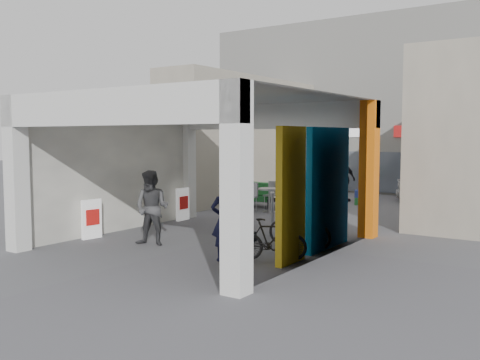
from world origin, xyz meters
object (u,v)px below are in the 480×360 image
Objects in this scene: bicycle_front at (299,228)px; border_collie at (247,232)px; cafe_set at (271,201)px; white_van at (445,187)px; man_with_dog at (226,220)px; man_crates at (345,179)px; man_elderly at (303,203)px; man_back_turned at (152,208)px; bicycle_rear at (271,240)px; produce_stand at (259,197)px.

border_collie is at bearing 103.40° from bicycle_front.
white_van is at bearing 52.16° from cafe_set.
man_with_dog is 0.95× the size of man_crates.
man_crates is (-1.89, 7.26, 0.07)m from man_elderly.
man_back_turned is 1.20× the size of bicycle_rear.
man_back_turned is at bearing -122.94° from man_elderly.
man_elderly is at bearing 26.48° from bicycle_front.
produce_stand is at bearing 142.50° from cafe_set.
bicycle_rear reaches higher than bicycle_front.
man_back_turned is 1.08× the size of man_elderly.
man_with_dog is at bearing -24.24° from man_back_turned.
man_with_dog reaches higher than cafe_set.
bicycle_rear is 12.20m from white_van.
man_crates reaches higher than man_with_dog.
man_back_turned is 3.21m from bicycle_rear.
white_van reaches higher than produce_stand.
bicycle_front is 10.60m from white_van.
border_collie is 0.35× the size of man_back_turned.
man_with_dog is at bearing -66.41° from cafe_set.
cafe_set is 1.23× the size of produce_stand.
man_with_dog is 2.26m from bicycle_front.
bicycle_front is at bearing -21.80° from bicycle_rear.
cafe_set is 0.99× the size of man_elderly.
bicycle_rear is at bearing -39.54° from border_collie.
man_elderly is at bearing 73.49° from border_collie.
border_collie is at bearing -107.76° from man_elderly.
man_back_turned reaches higher than white_van.
man_with_dog is 11.06m from man_crates.
produce_stand is 7.15m from bicycle_front.
man_with_dog is 3.63m from man_elderly.
man_with_dog reaches higher than border_collie.
man_with_dog is 12.79m from white_van.
cafe_set is at bearing 78.90° from man_back_turned.
man_back_turned is (1.57, -7.35, 0.55)m from produce_stand.
bicycle_rear is at bearing 124.51° from man_crates.
man_back_turned reaches higher than bicycle_front.
produce_stand is 0.78× the size of man_with_dog.
man_elderly is 3.25m from bicycle_rear.
man_crates is at bearing 74.77° from cafe_set.
cafe_set is at bearing 117.98° from border_collie.
cafe_set is 4.11m from man_crates.
border_collie is at bearing -61.34° from produce_stand.
white_van is (5.38, 5.05, 0.27)m from produce_stand.
man_elderly reaches higher than bicycle_front.
man_elderly reaches higher than bicycle_rear.
bicycle_rear is at bearing 169.85° from man_with_dog.
border_collie is 0.17× the size of white_van.
man_back_turned reaches higher than border_collie.
man_crates is (-1.27, 9.00, 0.65)m from border_collie.
man_elderly is at bearing 153.17° from white_van.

